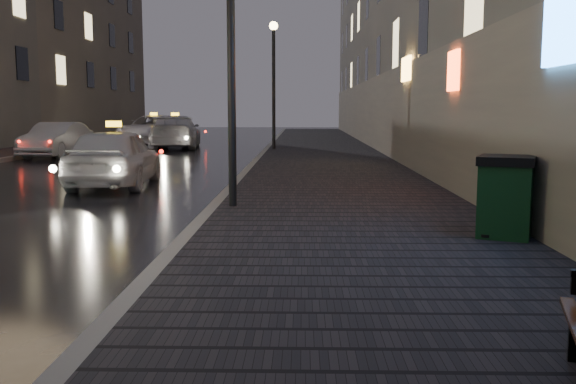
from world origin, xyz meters
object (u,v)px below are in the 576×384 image
lamp_far (274,69)px  trash_bin (506,196)px  taxi_mid (175,132)px  taxi_near (115,157)px  lamp_near (231,11)px  taxi_far (154,130)px  car_left_mid (57,140)px

lamp_far → trash_bin: lamp_far is taller
lamp_far → trash_bin: (3.92, -18.66, -2.79)m
taxi_mid → taxi_near: bearing=89.3°
lamp_near → trash_bin: size_ratio=4.89×
lamp_far → taxi_far: size_ratio=0.96×
trash_bin → taxi_far: taxi_far is taller
lamp_far → taxi_near: 12.75m
lamp_near → taxi_mid: bearing=104.1°
taxi_near → taxi_far: taxi_far is taller
trash_bin → car_left_mid: size_ratio=0.27×
lamp_near → lamp_far: bearing=90.0°
car_left_mid → lamp_far: bearing=20.8°
trash_bin → taxi_near: taxi_near is taller
lamp_far → taxi_mid: bearing=149.7°
trash_bin → taxi_near: size_ratio=0.26×
trash_bin → lamp_near: bearing=168.7°
lamp_near → taxi_near: 5.84m
car_left_mid → taxi_far: 8.64m
lamp_far → taxi_mid: size_ratio=1.00×
lamp_near → trash_bin: (3.92, -2.66, -2.79)m
taxi_far → taxi_mid: bearing=-52.7°
taxi_far → car_left_mid: bearing=-94.4°
lamp_far → trash_bin: 19.27m
taxi_far → lamp_far: bearing=-34.1°
lamp_far → taxi_mid: lamp_far is taller
taxi_mid → taxi_far: (-1.69, 2.98, -0.00)m
taxi_near → taxi_mid: taxi_mid is taller
taxi_near → car_left_mid: size_ratio=1.03×
car_left_mid → taxi_far: (1.81, 8.44, 0.09)m
lamp_far → taxi_mid: 6.11m
lamp_near → taxi_far: 22.83m
lamp_far → car_left_mid: 9.11m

